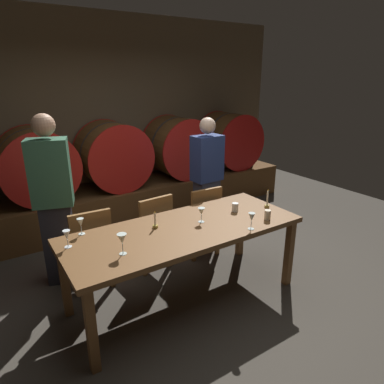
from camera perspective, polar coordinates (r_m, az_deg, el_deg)
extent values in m
plane|color=#3F3A33|center=(3.74, 0.58, -15.49)|extent=(8.46, 8.46, 0.00)
cube|color=brown|center=(5.56, -15.37, 11.87)|extent=(6.51, 0.24, 2.97)
cube|color=brown|center=(5.34, -12.35, -1.75)|extent=(5.85, 0.90, 0.52)
cylinder|color=brown|center=(4.88, -24.44, 4.08)|extent=(0.95, 0.71, 0.95)
cylinder|color=#B21C16|center=(4.53, -23.64, 3.13)|extent=(0.97, 0.03, 0.97)
cylinder|color=#B21C16|center=(5.24, -25.13, 4.91)|extent=(0.97, 0.03, 0.97)
cylinder|color=#2D2D33|center=(4.88, -24.44, 4.08)|extent=(0.96, 0.04, 0.96)
cylinder|color=brown|center=(5.13, -13.01, 5.97)|extent=(0.95, 0.71, 0.95)
cylinder|color=#B21C16|center=(4.79, -11.44, 5.18)|extent=(0.97, 0.03, 0.97)
cylinder|color=#B21C16|center=(5.47, -14.39, 6.65)|extent=(0.97, 0.03, 0.97)
cylinder|color=#2D2D33|center=(5.13, -13.01, 5.97)|extent=(0.96, 0.04, 0.96)
cylinder|color=brown|center=(5.59, -2.33, 7.50)|extent=(0.95, 0.71, 0.95)
cylinder|color=#B21C16|center=(5.29, -0.26, 6.84)|extent=(0.97, 0.03, 0.97)
cylinder|color=#B21C16|center=(5.91, -4.19, 8.09)|extent=(0.97, 0.03, 0.97)
cylinder|color=#2D2D33|center=(5.59, -2.33, 7.50)|extent=(0.96, 0.04, 0.96)
cylinder|color=brown|center=(6.20, 6.20, 8.54)|extent=(0.95, 0.71, 0.95)
cylinder|color=#9E1411|center=(5.92, 8.46, 7.96)|extent=(0.97, 0.03, 0.97)
cylinder|color=#9E1411|center=(6.48, 4.12, 9.07)|extent=(0.97, 0.03, 0.97)
cylinder|color=#2D2D33|center=(6.20, 6.20, 8.54)|extent=(0.96, 0.04, 0.96)
cube|color=brown|center=(3.20, -1.28, -6.32)|extent=(2.23, 0.88, 0.05)
cube|color=brown|center=(2.77, -16.40, -21.35)|extent=(0.07, 0.07, 0.72)
cube|color=brown|center=(3.74, 15.82, -9.80)|extent=(0.07, 0.07, 0.72)
cube|color=brown|center=(3.38, -20.44, -13.67)|extent=(0.07, 0.07, 0.72)
cube|color=brown|center=(4.21, 8.03, -5.83)|extent=(0.07, 0.07, 0.72)
cube|color=brown|center=(3.73, -16.80, -8.58)|extent=(0.42, 0.42, 0.04)
cube|color=brown|center=(3.47, -16.44, -6.45)|extent=(0.40, 0.06, 0.42)
cube|color=brown|center=(4.02, -14.70, -10.01)|extent=(0.05, 0.05, 0.42)
cube|color=brown|center=(3.96, -19.50, -10.97)|extent=(0.05, 0.05, 0.42)
cube|color=brown|center=(3.73, -13.23, -12.30)|extent=(0.05, 0.05, 0.42)
cube|color=brown|center=(3.67, -18.43, -13.39)|extent=(0.05, 0.05, 0.42)
cube|color=brown|center=(3.95, -7.21, -6.27)|extent=(0.43, 0.43, 0.04)
cube|color=brown|center=(3.71, -5.94, -4.03)|extent=(0.40, 0.07, 0.42)
cube|color=brown|center=(4.26, -6.26, -7.71)|extent=(0.05, 0.05, 0.42)
cube|color=brown|center=(4.11, -10.35, -8.92)|extent=(0.05, 0.05, 0.42)
cube|color=brown|center=(4.00, -3.69, -9.48)|extent=(0.05, 0.05, 0.42)
cube|color=brown|center=(3.85, -7.97, -10.88)|extent=(0.05, 0.05, 0.42)
cube|color=brown|center=(4.19, 1.08, -4.55)|extent=(0.42, 0.42, 0.04)
cube|color=brown|center=(3.96, 2.46, -2.40)|extent=(0.40, 0.06, 0.42)
cube|color=brown|center=(4.50, 1.77, -6.05)|extent=(0.05, 0.05, 0.42)
cube|color=brown|center=(4.35, -2.05, -7.01)|extent=(0.05, 0.05, 0.42)
cube|color=brown|center=(4.25, 4.24, -7.71)|extent=(0.05, 0.05, 0.42)
cube|color=brown|center=(4.08, 0.26, -8.82)|extent=(0.05, 0.05, 0.42)
cube|color=black|center=(3.89, -21.15, -7.98)|extent=(0.35, 0.28, 0.87)
cube|color=#336047|center=(3.62, -22.59, 2.97)|extent=(0.44, 0.35, 0.67)
sphere|color=tan|center=(3.53, -23.54, 10.18)|extent=(0.22, 0.22, 0.22)
cube|color=#33384C|center=(4.60, 2.40, -2.82)|extent=(0.31, 0.21, 0.81)
cube|color=navy|center=(4.39, 2.53, 5.64)|extent=(0.39, 0.26, 0.58)
sphere|color=beige|center=(4.31, 2.61, 10.97)|extent=(0.20, 0.20, 0.20)
cylinder|color=olive|center=(3.20, -6.14, -5.73)|extent=(0.05, 0.05, 0.02)
cylinder|color=#EDE5CC|center=(3.17, -6.19, -4.52)|extent=(0.02, 0.02, 0.12)
cone|color=yellow|center=(3.14, -6.23, -3.30)|extent=(0.01, 0.01, 0.02)
cylinder|color=olive|center=(3.74, 12.36, -2.33)|extent=(0.05, 0.05, 0.02)
cylinder|color=#EDE5CC|center=(3.71, 12.46, -0.99)|extent=(0.02, 0.02, 0.16)
cone|color=yellow|center=(3.68, 12.56, 0.36)|extent=(0.01, 0.01, 0.02)
cylinder|color=white|center=(3.03, -19.91, -8.58)|extent=(0.06, 0.06, 0.00)
cylinder|color=white|center=(3.01, -19.98, -8.01)|extent=(0.01, 0.01, 0.06)
cone|color=white|center=(2.98, -20.14, -6.76)|extent=(0.06, 0.06, 0.08)
cylinder|color=silver|center=(3.22, -17.87, -6.66)|extent=(0.06, 0.06, 0.00)
cylinder|color=silver|center=(3.20, -17.94, -6.04)|extent=(0.01, 0.01, 0.07)
cone|color=silver|center=(3.17, -18.08, -4.84)|extent=(0.06, 0.06, 0.07)
cylinder|color=silver|center=(2.81, -11.40, -10.04)|extent=(0.06, 0.06, 0.00)
cylinder|color=silver|center=(2.78, -11.47, -9.19)|extent=(0.01, 0.01, 0.09)
cone|color=silver|center=(2.74, -11.58, -7.62)|extent=(0.08, 0.08, 0.08)
cylinder|color=silver|center=(3.31, 1.55, -4.97)|extent=(0.06, 0.06, 0.00)
cylinder|color=silver|center=(3.29, 1.56, -4.36)|extent=(0.01, 0.01, 0.07)
cone|color=silver|center=(3.26, 1.57, -3.22)|extent=(0.07, 0.07, 0.07)
cylinder|color=silver|center=(3.21, 9.78, -6.06)|extent=(0.06, 0.06, 0.00)
cylinder|color=silver|center=(3.19, 9.81, -5.42)|extent=(0.01, 0.01, 0.07)
cone|color=silver|center=(3.16, 9.89, -4.15)|extent=(0.06, 0.06, 0.08)
cylinder|color=white|center=(3.57, 7.19, -2.53)|extent=(0.07, 0.07, 0.09)
cylinder|color=beige|center=(3.42, 12.46, -3.74)|extent=(0.06, 0.06, 0.10)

